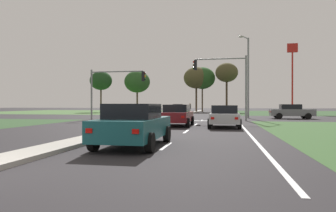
{
  "coord_description": "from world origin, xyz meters",
  "views": [
    {
      "loc": [
        5.55,
        -5.1,
        1.5
      ],
      "look_at": [
        -1.09,
        30.83,
        1.35
      ],
      "focal_mm": 32.13,
      "sensor_mm": 36.0,
      "label": 1
    }
  ],
  "objects_px": {
    "car_teal_near": "(134,124)",
    "fastfood_pole_sign": "(292,63)",
    "traffic_signal_near_left": "(113,84)",
    "street_lamp_second": "(248,73)",
    "car_white_fifth": "(178,109)",
    "traffic_signal_near_right": "(227,76)",
    "pedestrian_at_median": "(190,107)",
    "treeline_fifth": "(227,73)",
    "treeline_near": "(101,81)",
    "treeline_fourth": "(202,78)",
    "treeline_third": "(196,78)",
    "car_grey_second": "(291,111)",
    "treeline_second": "(137,82)",
    "car_silver_fourth": "(224,116)",
    "car_maroon_third": "(177,115)"
  },
  "relations": [
    {
      "from": "car_grey_second",
      "to": "traffic_signal_near_left",
      "type": "xyz_separation_m",
      "value": [
        -18.1,
        -5.63,
        2.77
      ]
    },
    {
      "from": "traffic_signal_near_right",
      "to": "treeline_near",
      "type": "distance_m",
      "value": 39.28
    },
    {
      "from": "traffic_signal_near_right",
      "to": "pedestrian_at_median",
      "type": "relative_size",
      "value": 3.7
    },
    {
      "from": "car_silver_fourth",
      "to": "treeline_third",
      "type": "xyz_separation_m",
      "value": [
        -5.73,
        43.33,
        6.44
      ]
    },
    {
      "from": "car_silver_fourth",
      "to": "treeline_fourth",
      "type": "relative_size",
      "value": 0.46
    },
    {
      "from": "pedestrian_at_median",
      "to": "treeline_fourth",
      "type": "height_order",
      "value": "treeline_fourth"
    },
    {
      "from": "traffic_signal_near_right",
      "to": "pedestrian_at_median",
      "type": "height_order",
      "value": "traffic_signal_near_right"
    },
    {
      "from": "treeline_near",
      "to": "treeline_third",
      "type": "bearing_deg",
      "value": 14.91
    },
    {
      "from": "car_white_fifth",
      "to": "treeline_near",
      "type": "height_order",
      "value": "treeline_near"
    },
    {
      "from": "car_silver_fourth",
      "to": "street_lamp_second",
      "type": "distance_m",
      "value": 14.7
    },
    {
      "from": "traffic_signal_near_right",
      "to": "treeline_third",
      "type": "relative_size",
      "value": 0.64
    },
    {
      "from": "car_silver_fourth",
      "to": "treeline_fifth",
      "type": "bearing_deg",
      "value": 89.21
    },
    {
      "from": "traffic_signal_near_left",
      "to": "treeline_third",
      "type": "bearing_deg",
      "value": 81.51
    },
    {
      "from": "car_teal_near",
      "to": "treeline_second",
      "type": "bearing_deg",
      "value": 106.22
    },
    {
      "from": "car_teal_near",
      "to": "treeline_fourth",
      "type": "relative_size",
      "value": 0.47
    },
    {
      "from": "pedestrian_at_median",
      "to": "treeline_fifth",
      "type": "xyz_separation_m",
      "value": [
        5.98,
        13.47,
        6.85
      ]
    },
    {
      "from": "car_white_fifth",
      "to": "car_grey_second",
      "type": "bearing_deg",
      "value": 129.37
    },
    {
      "from": "car_maroon_third",
      "to": "traffic_signal_near_right",
      "type": "relative_size",
      "value": 0.76
    },
    {
      "from": "car_maroon_third",
      "to": "treeline_fifth",
      "type": "relative_size",
      "value": 0.46
    },
    {
      "from": "fastfood_pole_sign",
      "to": "treeline_third",
      "type": "relative_size",
      "value": 1.32
    },
    {
      "from": "street_lamp_second",
      "to": "fastfood_pole_sign",
      "type": "xyz_separation_m",
      "value": [
        9.55,
        22.89,
        4.06
      ]
    },
    {
      "from": "car_silver_fourth",
      "to": "street_lamp_second",
      "type": "bearing_deg",
      "value": 79.55
    },
    {
      "from": "traffic_signal_near_left",
      "to": "street_lamp_second",
      "type": "xyz_separation_m",
      "value": [
        13.52,
        5.65,
        1.42
      ]
    },
    {
      "from": "car_teal_near",
      "to": "traffic_signal_near_right",
      "type": "distance_m",
      "value": 18.69
    },
    {
      "from": "car_maroon_third",
      "to": "treeline_third",
      "type": "relative_size",
      "value": 0.48
    },
    {
      "from": "car_white_fifth",
      "to": "traffic_signal_near_right",
      "type": "xyz_separation_m",
      "value": [
        8.22,
        -24.04,
        3.35
      ]
    },
    {
      "from": "treeline_near",
      "to": "treeline_fourth",
      "type": "distance_m",
      "value": 21.29
    },
    {
      "from": "car_maroon_third",
      "to": "traffic_signal_near_left",
      "type": "bearing_deg",
      "value": 135.99
    },
    {
      "from": "car_maroon_third",
      "to": "treeline_second",
      "type": "distance_m",
      "value": 43.79
    },
    {
      "from": "treeline_third",
      "to": "car_silver_fourth",
      "type": "bearing_deg",
      "value": -82.47
    },
    {
      "from": "car_grey_second",
      "to": "pedestrian_at_median",
      "type": "bearing_deg",
      "value": -139.0
    },
    {
      "from": "car_maroon_third",
      "to": "pedestrian_at_median",
      "type": "height_order",
      "value": "pedestrian_at_median"
    },
    {
      "from": "car_teal_near",
      "to": "street_lamp_second",
      "type": "height_order",
      "value": "street_lamp_second"
    },
    {
      "from": "car_teal_near",
      "to": "treeline_fourth",
      "type": "height_order",
      "value": "treeline_fourth"
    },
    {
      "from": "car_grey_second",
      "to": "traffic_signal_near_left",
      "type": "bearing_deg",
      "value": -72.74
    },
    {
      "from": "car_grey_second",
      "to": "treeline_near",
      "type": "height_order",
      "value": "treeline_near"
    },
    {
      "from": "traffic_signal_near_left",
      "to": "treeline_near",
      "type": "xyz_separation_m",
      "value": [
        -14.02,
        30.02,
        2.9
      ]
    },
    {
      "from": "car_white_fifth",
      "to": "treeline_second",
      "type": "bearing_deg",
      "value": -42.41
    },
    {
      "from": "car_silver_fourth",
      "to": "traffic_signal_near_right",
      "type": "distance_m",
      "value": 8.87
    },
    {
      "from": "treeline_fifth",
      "to": "street_lamp_second",
      "type": "bearing_deg",
      "value": -85.93
    },
    {
      "from": "car_teal_near",
      "to": "treeline_second",
      "type": "relative_size",
      "value": 0.51
    },
    {
      "from": "street_lamp_second",
      "to": "pedestrian_at_median",
      "type": "xyz_separation_m",
      "value": [
        -7.96,
        14.39,
        -3.86
      ]
    },
    {
      "from": "car_grey_second",
      "to": "car_silver_fourth",
      "type": "relative_size",
      "value": 1.03
    },
    {
      "from": "car_maroon_third",
      "to": "traffic_signal_near_right",
      "type": "distance_m",
      "value": 8.88
    },
    {
      "from": "car_teal_near",
      "to": "fastfood_pole_sign",
      "type": "distance_m",
      "value": 49.74
    },
    {
      "from": "street_lamp_second",
      "to": "car_white_fifth",
      "type": "bearing_deg",
      "value": 119.8
    },
    {
      "from": "pedestrian_at_median",
      "to": "car_grey_second",
      "type": "bearing_deg",
      "value": -42.3
    },
    {
      "from": "street_lamp_second",
      "to": "treeline_fourth",
      "type": "xyz_separation_m",
      "value": [
        -7.06,
        30.1,
        2.17
      ]
    },
    {
      "from": "traffic_signal_near_right",
      "to": "car_teal_near",
      "type": "bearing_deg",
      "value": -100.91
    },
    {
      "from": "car_white_fifth",
      "to": "treeline_fourth",
      "type": "bearing_deg",
      "value": -106.52
    }
  ]
}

